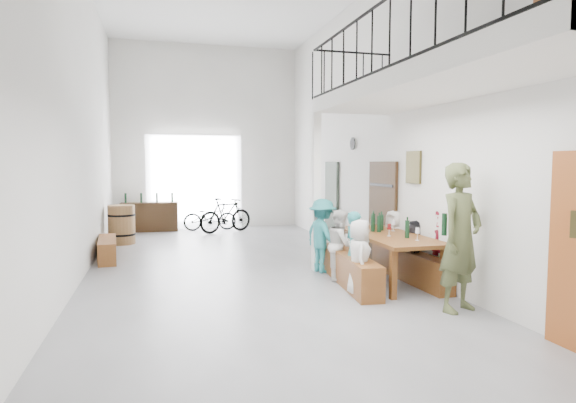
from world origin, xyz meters
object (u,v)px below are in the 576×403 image
object	(u,v)px
side_bench	(107,249)
bench_inner	(350,269)
oak_barrel	(122,225)
tasting_table	(388,239)
bicycle_near	(210,217)
host_standing	(461,237)
serving_counter	(150,217)

from	to	relation	value
side_bench	bench_inner	bearing A→B (deg)	-38.73
bench_inner	oak_barrel	world-z (taller)	oak_barrel
tasting_table	side_bench	bearing A→B (deg)	147.34
bicycle_near	oak_barrel	bearing A→B (deg)	127.59
host_standing	bench_inner	bearing A→B (deg)	95.92
bench_inner	bicycle_near	world-z (taller)	bicycle_near
side_bench	serving_counter	xyz separation A→B (m)	(0.78, 4.05, 0.20)
oak_barrel	serving_counter	size ratio (longest dim) A/B	0.60
tasting_table	side_bench	distance (m)	5.66
bench_inner	side_bench	size ratio (longest dim) A/B	1.45
bicycle_near	side_bench	bearing A→B (deg)	146.36
host_standing	side_bench	bearing A→B (deg)	112.98
oak_barrel	bench_inner	bearing A→B (deg)	-53.39
host_standing	bicycle_near	xyz separation A→B (m)	(-2.39, 8.64, -0.59)
oak_barrel	host_standing	xyz separation A→B (m)	(4.72, -6.82, 0.51)
side_bench	bicycle_near	xyz separation A→B (m)	(2.48, 3.79, 0.19)
oak_barrel	bicycle_near	distance (m)	2.96
bench_inner	oak_barrel	xyz separation A→B (m)	(-3.85, 5.18, 0.22)
oak_barrel	bicycle_near	size ratio (longest dim) A/B	0.62
serving_counter	host_standing	world-z (taller)	host_standing
tasting_table	bench_inner	distance (m)	0.84
bench_inner	bicycle_near	xyz separation A→B (m)	(-1.51, 7.00, 0.15)
side_bench	oak_barrel	distance (m)	1.99
serving_counter	bicycle_near	bearing A→B (deg)	-4.68
oak_barrel	serving_counter	bearing A→B (deg)	73.24
oak_barrel	host_standing	distance (m)	8.31
side_bench	bicycle_near	bearing A→B (deg)	56.79
side_bench	host_standing	xyz separation A→B (m)	(4.87, -4.85, 0.77)
host_standing	serving_counter	bearing A→B (deg)	92.54
bench_inner	tasting_table	bearing A→B (deg)	13.24
bench_inner	bicycle_near	distance (m)	7.16
serving_counter	oak_barrel	bearing A→B (deg)	-102.79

